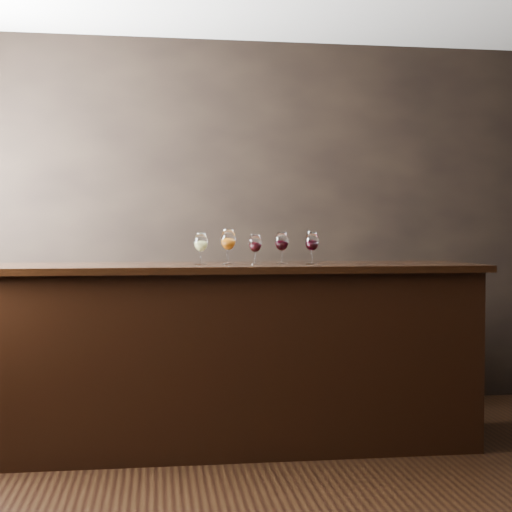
{
  "coord_description": "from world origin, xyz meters",
  "views": [
    {
      "loc": [
        -0.69,
        -3.2,
        1.34
      ],
      "look_at": [
        -0.08,
        1.18,
        1.19
      ],
      "focal_mm": 50.0,
      "sensor_mm": 36.0,
      "label": 1
    }
  ],
  "objects": [
    {
      "name": "room_shell",
      "position": [
        -0.23,
        0.11,
        1.81
      ],
      "size": [
        5.02,
        4.52,
        2.81
      ],
      "color": "black",
      "rests_on": "ground"
    },
    {
      "name": "bar_counter",
      "position": [
        -0.3,
        1.18,
        0.55
      ],
      "size": [
        3.14,
        0.73,
        1.1
      ],
      "primitive_type": "cube",
      "rotation": [
        0.0,
        0.0,
        -0.02
      ],
      "color": "black",
      "rests_on": "ground"
    },
    {
      "name": "bar_top",
      "position": [
        -0.3,
        1.18,
        1.12
      ],
      "size": [
        3.25,
        0.8,
        0.04
      ],
      "primitive_type": "cube",
      "rotation": [
        0.0,
        0.0,
        -0.02
      ],
      "color": "black",
      "rests_on": "bar_counter"
    },
    {
      "name": "back_bar_shelf",
      "position": [
        -0.61,
        2.03,
        0.45
      ],
      "size": [
        2.52,
        0.4,
        0.91
      ],
      "primitive_type": "cube",
      "color": "black",
      "rests_on": "ground"
    },
    {
      "name": "glass_white",
      "position": [
        -0.42,
        1.18,
        1.27
      ],
      "size": [
        0.08,
        0.08,
        0.2
      ],
      "color": "white",
      "rests_on": "bar_top"
    },
    {
      "name": "glass_amber",
      "position": [
        -0.24,
        1.21,
        1.28
      ],
      "size": [
        0.09,
        0.09,
        0.22
      ],
      "color": "white",
      "rests_on": "bar_top"
    },
    {
      "name": "glass_red_a",
      "position": [
        -0.08,
        1.15,
        1.26
      ],
      "size": [
        0.08,
        0.08,
        0.19
      ],
      "color": "white",
      "rests_on": "bar_top"
    },
    {
      "name": "glass_red_b",
      "position": [
        0.09,
        1.21,
        1.27
      ],
      "size": [
        0.09,
        0.09,
        0.2
      ],
      "color": "white",
      "rests_on": "bar_top"
    },
    {
      "name": "glass_red_c",
      "position": [
        0.27,
        1.14,
        1.27
      ],
      "size": [
        0.09,
        0.09,
        0.2
      ],
      "color": "white",
      "rests_on": "bar_top"
    }
  ]
}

